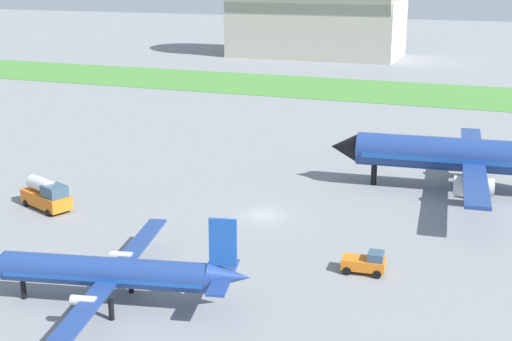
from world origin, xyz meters
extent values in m
plane|color=gray|center=(0.00, 0.00, 0.00)|extent=(600.00, 600.00, 0.00)
cube|color=#478438|center=(0.00, 80.03, 0.04)|extent=(360.00, 28.00, 0.08)
cylinder|color=navy|center=(18.97, 15.68, 4.34)|extent=(25.27, 6.05, 3.82)
cone|color=black|center=(5.12, 14.43, 4.34)|extent=(3.80, 4.04, 3.75)
cube|color=#19479E|center=(18.97, 15.68, 4.06)|extent=(23.89, 6.01, 0.54)
cube|color=navy|center=(20.41, 7.43, 3.68)|extent=(3.92, 16.83, 0.38)
cube|color=navy|center=(18.91, 24.05, 3.68)|extent=(3.92, 16.83, 0.38)
cylinder|color=#B7BABF|center=(20.14, 10.42, 2.31)|extent=(4.34, 2.47, 2.10)
cylinder|color=#B7BABF|center=(19.18, 21.06, 2.31)|extent=(4.34, 2.47, 2.10)
cylinder|color=black|center=(8.58, 14.74, 1.22)|extent=(0.69, 0.69, 2.43)
cylinder|color=black|center=(20.97, 12.84, 1.22)|extent=(0.69, 0.69, 2.43)
cylinder|color=black|center=(20.43, 18.82, 1.22)|extent=(0.69, 0.69, 2.43)
cylinder|color=navy|center=(-4.33, -22.95, 2.72)|extent=(16.42, 5.62, 2.26)
cone|color=navy|center=(4.97, -20.96, 3.00)|extent=(3.53, 2.66, 2.04)
cube|color=#19479E|center=(-4.33, -22.95, 2.55)|extent=(15.54, 5.48, 0.32)
cube|color=navy|center=(-2.59, -28.94, 2.32)|extent=(4.15, 12.51, 0.23)
cube|color=navy|center=(-5.19, -16.76, 2.32)|extent=(4.15, 12.51, 0.23)
cylinder|color=#B7BABF|center=(-3.68, -26.88, 2.32)|extent=(1.92, 1.09, 0.72)
cylinder|color=#B7BABF|center=(-5.34, -19.09, 2.32)|extent=(1.92, 1.09, 0.72)
cube|color=#19479E|center=(4.53, -21.06, 5.66)|extent=(2.05, 0.69, 3.62)
cube|color=navy|center=(4.86, -22.61, 2.94)|extent=(1.99, 3.38, 0.18)
cube|color=navy|center=(4.20, -19.50, 2.94)|extent=(1.99, 3.38, 0.18)
cylinder|color=black|center=(-10.98, -24.37, 0.79)|extent=(0.41, 0.41, 1.59)
cylinder|color=black|center=(-2.76, -24.90, 0.79)|extent=(0.41, 0.41, 1.59)
cylinder|color=black|center=(-3.69, -20.52, 0.79)|extent=(0.41, 0.41, 1.59)
cube|color=orange|center=(12.73, -10.29, 0.80)|extent=(3.73, 2.08, 0.90)
cube|color=#334C60|center=(13.74, -10.21, 1.60)|extent=(1.41, 1.61, 0.70)
cylinder|color=black|center=(13.92, -9.29, 0.35)|extent=(0.72, 0.30, 0.70)
cylinder|color=black|center=(14.06, -11.09, 0.35)|extent=(0.72, 0.30, 0.70)
cylinder|color=black|center=(11.41, -9.49, 0.35)|extent=(0.72, 0.30, 0.70)
cylinder|color=black|center=(11.55, -11.28, 0.35)|extent=(0.72, 0.30, 0.70)
cube|color=orange|center=(-22.51, -6.12, 1.05)|extent=(6.92, 4.69, 1.40)
cylinder|color=silver|center=(-23.23, -5.83, 2.52)|extent=(3.89, 2.78, 1.54)
cube|color=#334C60|center=(-20.82, -6.82, 2.35)|extent=(2.93, 2.76, 1.20)
cylinder|color=black|center=(-19.95, -5.88, 0.35)|extent=(0.74, 0.50, 0.70)
cylinder|color=black|center=(-20.86, -8.10, 0.35)|extent=(0.74, 0.50, 0.70)
cylinder|color=black|center=(-24.15, -4.15, 0.35)|extent=(0.74, 0.50, 0.70)
cylinder|color=black|center=(-25.07, -6.37, 0.35)|extent=(0.74, 0.50, 0.70)
cube|color=#B2AD9E|center=(-32.39, 134.28, 7.92)|extent=(48.06, 25.03, 15.85)
camera|label=1|loc=(23.19, -63.89, 24.70)|focal=48.63mm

